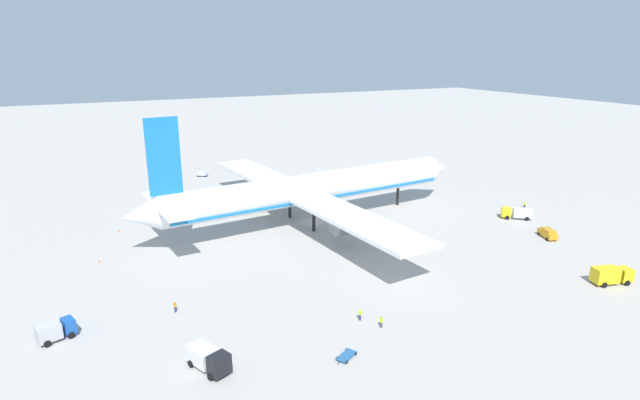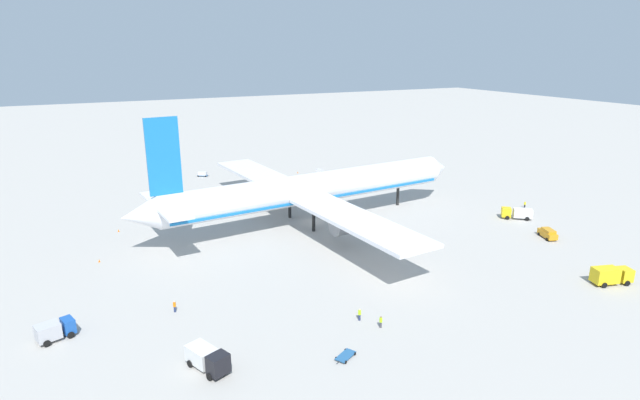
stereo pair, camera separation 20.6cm
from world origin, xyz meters
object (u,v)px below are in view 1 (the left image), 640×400
(ground_worker_2, at_px, (360,314))
(service_truck_4, at_px, (208,358))
(airliner, at_px, (309,189))
(baggage_cart_2, at_px, (319,171))
(traffic_cone_4, at_px, (297,172))
(traffic_cone_3, at_px, (99,261))
(service_van, at_px, (548,233))
(baggage_cart_1, at_px, (346,356))
(service_truck_3, at_px, (517,213))
(traffic_cone_2, at_px, (118,231))
(baggage_cart_0, at_px, (202,174))
(service_truck_2, at_px, (55,330))
(ground_worker_0, at_px, (175,306))
(traffic_cone_0, at_px, (360,312))
(ground_worker_4, at_px, (525,204))
(service_truck_0, at_px, (611,275))
(traffic_cone_1, at_px, (268,176))
(ground_worker_1, at_px, (381,322))

(ground_worker_2, bearing_deg, service_truck_4, -175.13)
(airliner, bearing_deg, baggage_cart_2, 60.78)
(traffic_cone_4, bearing_deg, traffic_cone_3, -142.03)
(service_van, relative_size, ground_worker_2, 2.79)
(baggage_cart_1, relative_size, traffic_cone_3, 6.13)
(service_truck_4, relative_size, baggage_cart_2, 2.21)
(service_truck_3, relative_size, traffic_cone_2, 11.65)
(baggage_cart_0, distance_m, ground_worker_2, 93.53)
(service_truck_2, bearing_deg, ground_worker_0, 1.60)
(service_truck_4, relative_size, ground_worker_0, 3.68)
(service_truck_3, height_order, traffic_cone_0, service_truck_3)
(service_truck_2, relative_size, traffic_cone_2, 9.16)
(baggage_cart_1, relative_size, ground_worker_0, 1.92)
(service_truck_2, height_order, ground_worker_2, service_truck_2)
(baggage_cart_1, distance_m, ground_worker_4, 76.97)
(service_truck_3, bearing_deg, service_truck_0, -111.36)
(baggage_cart_0, height_order, traffic_cone_1, baggage_cart_0)
(airliner, height_order, service_truck_2, airliner)
(baggage_cart_2, distance_m, traffic_cone_1, 15.53)
(service_truck_3, height_order, service_van, service_truck_3)
(traffic_cone_0, xyz_separation_m, traffic_cone_2, (-27.42, 51.88, 0.00))
(service_truck_4, distance_m, ground_worker_2, 22.05)
(ground_worker_2, relative_size, traffic_cone_2, 3.26)
(service_truck_4, xyz_separation_m, traffic_cone_3, (-9.29, 40.08, -1.21))
(baggage_cart_2, bearing_deg, service_truck_0, -84.48)
(service_truck_2, distance_m, ground_worker_4, 101.62)
(service_truck_0, height_order, baggage_cart_2, service_truck_0)
(service_truck_2, height_order, traffic_cone_1, service_truck_2)
(service_truck_4, bearing_deg, baggage_cart_0, 76.41)
(baggage_cart_0, height_order, ground_worker_1, ground_worker_1)
(baggage_cart_1, bearing_deg, ground_worker_4, 27.07)
(service_truck_0, xyz_separation_m, traffic_cone_4, (-14.09, 92.64, -1.30))
(traffic_cone_4, bearing_deg, service_truck_3, -67.04)
(service_truck_3, xyz_separation_m, traffic_cone_3, (-85.59, 15.39, -1.12))
(service_truck_4, bearing_deg, service_truck_2, 136.62)
(traffic_cone_3, bearing_deg, ground_worker_1, -51.41)
(baggage_cart_0, height_order, traffic_cone_2, baggage_cart_0)
(service_truck_4, xyz_separation_m, traffic_cone_2, (-4.53, 55.33, -1.21))
(baggage_cart_2, relative_size, traffic_cone_1, 5.30)
(service_truck_0, relative_size, traffic_cone_4, 12.41)
(baggage_cart_0, bearing_deg, airliner, -78.59)
(service_truck_4, xyz_separation_m, traffic_cone_4, (50.13, 86.46, -1.21))
(baggage_cart_2, xyz_separation_m, traffic_cone_1, (-15.01, 3.96, -0.55))
(service_truck_4, relative_size, traffic_cone_4, 11.72)
(airliner, xyz_separation_m, service_truck_3, (42.68, -18.39, -6.10))
(baggage_cart_1, height_order, traffic_cone_1, traffic_cone_1)
(service_truck_4, height_order, traffic_cone_1, service_truck_4)
(service_truck_0, height_order, baggage_cart_0, service_truck_0)
(service_truck_2, xyz_separation_m, service_truck_4, (16.24, -15.35, 0.09))
(service_truck_2, xyz_separation_m, baggage_cart_2, (71.91, 67.14, -0.56))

